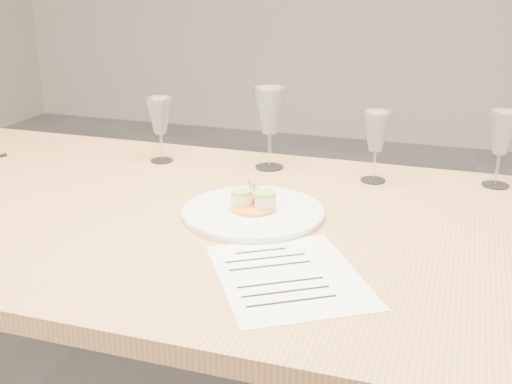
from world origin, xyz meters
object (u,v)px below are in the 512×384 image
(dining_table, at_px, (197,239))
(recipe_sheet, at_px, (289,276))
(dinner_plate, at_px, (253,211))
(wine_glass_0, at_px, (160,117))
(wine_glass_1, at_px, (270,112))
(wine_glass_3, at_px, (502,134))
(wine_glass_2, at_px, (376,133))

(dining_table, bearing_deg, recipe_sheet, -39.81)
(recipe_sheet, bearing_deg, dinner_plate, 88.50)
(dinner_plate, distance_m, wine_glass_0, 0.50)
(wine_glass_1, bearing_deg, dinner_plate, -78.57)
(dining_table, height_order, dinner_plate, dinner_plate)
(recipe_sheet, distance_m, wine_glass_3, 0.75)
(wine_glass_0, xyz_separation_m, wine_glass_1, (0.31, 0.04, 0.03))
(wine_glass_3, bearing_deg, wine_glass_2, -168.76)
(wine_glass_2, bearing_deg, dining_table, -135.46)
(wine_glass_1, bearing_deg, recipe_sheet, -69.71)
(recipe_sheet, xyz_separation_m, wine_glass_1, (-0.22, 0.60, 0.15))
(wine_glass_0, relative_size, wine_glass_2, 0.99)
(wine_glass_0, bearing_deg, dinner_plate, -39.45)
(dining_table, bearing_deg, wine_glass_2, 44.54)
(recipe_sheet, height_order, wine_glass_0, wine_glass_0)
(wine_glass_0, relative_size, wine_glass_1, 0.82)
(recipe_sheet, relative_size, wine_glass_1, 1.81)
(recipe_sheet, bearing_deg, wine_glass_2, 51.13)
(wine_glass_0, xyz_separation_m, wine_glass_2, (0.59, 0.01, 0.00))
(wine_glass_1, relative_size, wine_glass_3, 1.15)
(dinner_plate, bearing_deg, dining_table, -172.05)
(wine_glass_3, bearing_deg, wine_glass_0, -175.34)
(wine_glass_0, relative_size, wine_glass_3, 0.95)
(recipe_sheet, xyz_separation_m, wine_glass_3, (0.36, 0.64, 0.13))
(recipe_sheet, distance_m, wine_glass_2, 0.60)
(dining_table, height_order, wine_glass_2, wine_glass_2)
(dining_table, relative_size, wine_glass_1, 10.88)
(dinner_plate, bearing_deg, wine_glass_0, 140.55)
(dining_table, distance_m, wine_glass_3, 0.79)
(dinner_plate, height_order, wine_glass_3, wine_glass_3)
(wine_glass_2, bearing_deg, dinner_plate, -123.84)
(dinner_plate, bearing_deg, wine_glass_2, 56.16)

